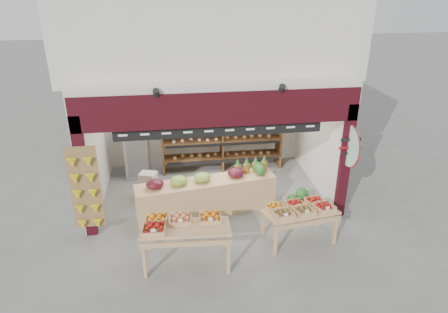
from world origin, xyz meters
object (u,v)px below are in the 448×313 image
at_px(back_shelving, 222,129).
at_px(display_table_right, 300,210).
at_px(cardboard_stack, 157,189).
at_px(watermelon_pile, 300,203).
at_px(mid_counter, 206,195).
at_px(refrigerator, 137,149).
at_px(display_table_left, 180,225).

bearing_deg(back_shelving, display_table_right, -73.01).
height_order(back_shelving, cardboard_stack, back_shelving).
bearing_deg(display_table_right, watermelon_pile, 69.98).
height_order(back_shelving, mid_counter, back_shelving).
xyz_separation_m(refrigerator, cardboard_stack, (0.52, -1.36, -0.55)).
height_order(cardboard_stack, watermelon_pile, cardboard_stack).
bearing_deg(back_shelving, watermelon_pile, -58.46).
distance_m(mid_counter, display_table_right, 2.25).
height_order(mid_counter, watermelon_pile, mid_counter).
bearing_deg(display_table_right, refrigerator, 134.38).
distance_m(cardboard_stack, watermelon_pile, 3.46).
xyz_separation_m(back_shelving, cardboard_stack, (-1.80, -1.46, -0.95)).
bearing_deg(display_table_left, mid_counter, 68.80).
xyz_separation_m(cardboard_stack, mid_counter, (1.13, -0.78, 0.19)).
relative_size(cardboard_stack, mid_counter, 0.34).
xyz_separation_m(mid_counter, display_table_left, (-0.65, -1.68, 0.35)).
distance_m(back_shelving, mid_counter, 2.46).
xyz_separation_m(back_shelving, watermelon_pile, (1.51, -2.47, -1.02)).
bearing_deg(mid_counter, watermelon_pile, -5.87).
relative_size(back_shelving, cardboard_stack, 3.03).
height_order(cardboard_stack, display_table_left, display_table_left).
height_order(display_table_left, display_table_right, display_table_left).
xyz_separation_m(display_table_left, display_table_right, (2.42, 0.32, -0.07)).
xyz_separation_m(display_table_right, watermelon_pile, (0.41, 1.13, -0.54)).
bearing_deg(display_table_right, display_table_left, -172.55).
relative_size(back_shelving, watermelon_pile, 4.76).
height_order(back_shelving, refrigerator, back_shelving).
xyz_separation_m(refrigerator, mid_counter, (1.65, -2.13, -0.36)).
bearing_deg(cardboard_stack, back_shelving, 39.17).
distance_m(cardboard_stack, display_table_right, 3.63).
distance_m(refrigerator, watermelon_pile, 4.54).
distance_m(refrigerator, display_table_right, 4.88).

